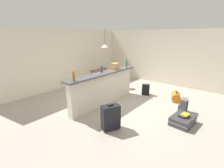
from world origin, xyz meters
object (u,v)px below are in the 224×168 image
suitcase_upright_black (111,117)px  backpack_black (146,90)px  bottle_blue (102,69)px  pendant_lamp (105,46)px  bottle_amber (74,76)px  dining_chair_near_partition (112,77)px  bottle_green (127,64)px  backpack_grey (183,106)px  dining_table (105,72)px  suitcase_flat_charcoal (183,120)px  book_stack (184,115)px  grocery_bag (115,66)px  duffel_bag_orange (176,97)px

suitcase_upright_black → backpack_black: (2.74, 0.49, -0.13)m
bottle_blue → pendant_lamp: bearing=38.8°
bottle_amber → dining_chair_near_partition: bottle_amber is taller
bottle_green → backpack_grey: (-0.15, -2.21, -1.01)m
pendant_lamp → suitcase_upright_black: 4.04m
dining_table → dining_chair_near_partition: dining_chair_near_partition is taller
dining_chair_near_partition → dining_table: bearing=80.0°
dining_table → pendant_lamp: 1.16m
bottle_amber → suitcase_upright_black: 1.43m
dining_table → suitcase_flat_charcoal: dining_table is taller
bottle_blue → book_stack: 2.75m
pendant_lamp → backpack_black: size_ratio=1.95×
bottle_blue → suitcase_flat_charcoal: bearing=-81.9°
grocery_bag → dining_chair_near_partition: size_ratio=0.28×
pendant_lamp → suitcase_upright_black: size_ratio=1.22×
grocery_bag → suitcase_flat_charcoal: bearing=-97.5°
backpack_black → bottle_blue: bearing=156.7°
bottle_blue → bottle_green: bearing=-5.7°
backpack_grey → suitcase_upright_black: bearing=152.5°
backpack_black → suitcase_flat_charcoal: bearing=-126.9°
backpack_grey → backpack_black: bearing=68.7°
bottle_amber → dining_table: size_ratio=0.24×
backpack_black → book_stack: (-1.36, -1.82, 0.06)m
bottle_green → suitcase_upright_black: (-2.27, -1.10, -0.89)m
grocery_bag → pendant_lamp: bearing=53.8°
bottle_amber → bottle_blue: size_ratio=1.13×
bottle_blue → grocery_bag: (0.69, -0.01, -0.01)m
backpack_black → bottle_green: bearing=127.5°
dining_table → suitcase_flat_charcoal: (-1.25, -3.86, -0.54)m
bottle_amber → grocery_bag: (1.90, 0.12, -0.02)m
dining_table → duffel_bag_orange: dining_table is taller
bottle_green → pendant_lamp: 1.67m
bottle_green → suitcase_upright_black: size_ratio=0.40×
backpack_grey → duffel_bag_orange: size_ratio=0.75×
backpack_grey → book_stack: (-0.74, -0.23, 0.06)m
duffel_bag_orange → book_stack: 1.64m
dining_chair_near_partition → suitcase_flat_charcoal: size_ratio=1.09×
dining_table → pendant_lamp: bearing=26.3°
dining_table → suitcase_upright_black: bearing=-135.9°
grocery_bag → duffel_bag_orange: (1.15, -1.85, -1.04)m
suitcase_upright_black → backpack_black: suitcase_upright_black is taller
bottle_amber → suitcase_upright_black: size_ratio=0.39×
bottle_blue → grocery_bag: bearing=-0.5°
backpack_grey → book_stack: 0.77m
grocery_bag → duffel_bag_orange: size_ratio=0.47×
backpack_grey → grocery_bag: bearing=99.7°
backpack_grey → dining_table: bearing=81.9°
bottle_green → book_stack: size_ratio=0.97×
dining_table → bottle_green: bearing=-104.3°
dining_table → backpack_black: size_ratio=2.62×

